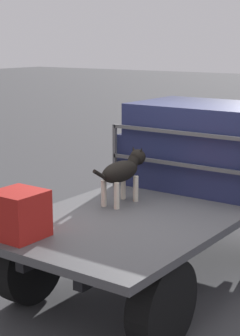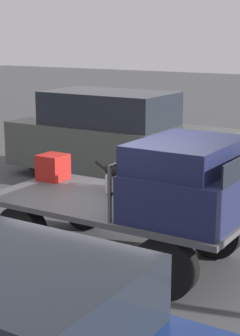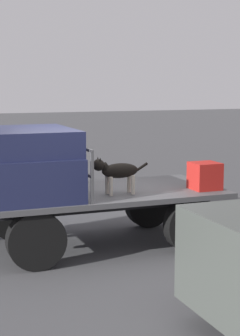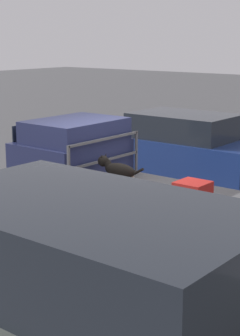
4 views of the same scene
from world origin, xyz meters
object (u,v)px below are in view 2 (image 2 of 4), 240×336
(flatbed_truck, at_px, (119,218))
(cargo_crate, at_px, (53,167))
(dog, at_px, (124,171))
(parked_pickup_far, at_px, (116,138))

(flatbed_truck, distance_m, cargo_crate, 1.77)
(flatbed_truck, relative_size, dog, 4.15)
(dog, relative_size, parked_pickup_far, 0.18)
(flatbed_truck, relative_size, parked_pickup_far, 0.74)
(dog, height_order, parked_pickup_far, parked_pickup_far)
(parked_pickup_far, bearing_deg, cargo_crate, -79.22)
(dog, xyz_separation_m, cargo_crate, (-1.49, 0.12, -0.15))
(parked_pickup_far, bearing_deg, flatbed_truck, -61.17)
(flatbed_truck, height_order, cargo_crate, cargo_crate)
(flatbed_truck, relative_size, cargo_crate, 8.97)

